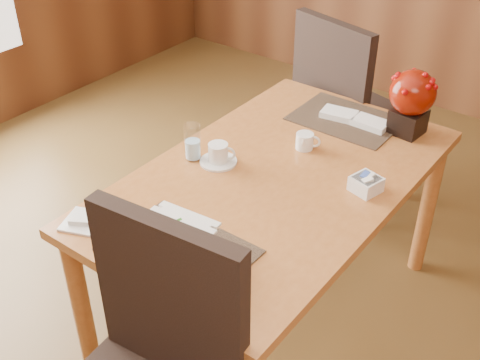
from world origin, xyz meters
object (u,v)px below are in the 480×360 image
Objects in this scene: water_glass at (193,142)px; berry_decor at (412,98)px; bread_plate at (84,222)px; sugar_caddy at (366,184)px; creamer_jug at (305,141)px; soup_setting at (170,245)px; dining_table at (275,196)px; coffee_cup at (218,155)px; far_chair at (345,104)px.

water_glass is 0.92m from berry_decor.
berry_decor reaches higher than bread_plate.
sugar_caddy is 1.00m from bread_plate.
soup_setting is at bearing -111.32° from creamer_jug.
bread_plate is at bearing -116.32° from berry_decor.
dining_table is 11.21× the size of bread_plate.
dining_table is 0.38m from water_glass.
bread_plate is (-0.36, -0.04, -0.05)m from soup_setting.
dining_table is 0.73m from bread_plate.
dining_table is at bearing -160.74° from sugar_caddy.
soup_setting is 2.14× the size of bread_plate.
coffee_cup is 1.53× the size of sugar_caddy.
water_glass is at bearing 87.14° from bread_plate.
far_chair is at bearing 88.48° from coffee_cup.
dining_table is at bearing 15.23° from coffee_cup.
soup_setting is at bearing -66.33° from coffee_cup.
dining_table is 0.27m from creamer_jug.
water_glass reaches higher than coffee_cup.
water_glass is at bearing -160.14° from coffee_cup.
dining_table is 16.22× the size of creamer_jug.
sugar_caddy is (0.55, 0.17, -0.01)m from coffee_cup.
sugar_caddy is (0.65, 0.21, -0.05)m from water_glass.
soup_setting is at bearing -102.07° from berry_decor.
bread_plate is (-0.61, -1.24, -0.16)m from berry_decor.
creamer_jug reaches higher than sugar_caddy.
berry_decor reaches higher than creamer_jug.
far_chair reaches higher than coffee_cup.
coffee_cup is 0.83m from berry_decor.
creamer_jug is 0.97× the size of sugar_caddy.
sugar_caddy reaches higher than dining_table.
coffee_cup is at bearing -126.15° from berry_decor.
dining_table is 10.00× the size of water_glass.
bread_plate is (-0.13, -0.57, -0.03)m from coffee_cup.
bread_plate is at bearing -178.46° from soup_setting.
far_chair reaches higher than soup_setting.
water_glass is 1.07m from far_chair.
soup_setting is 0.59m from water_glass.
creamer_jug is at bearing 118.96° from far_chair.
sugar_caddy is (0.32, 0.70, -0.02)m from soup_setting.
coffee_cup is 0.59m from bread_plate.
water_glass is at bearing -129.84° from berry_decor.
sugar_caddy is 0.71× the size of bread_plate.
coffee_cup reaches higher than dining_table.
bread_plate is at bearing -132.12° from sugar_caddy.
soup_setting is 0.82m from creamer_jug.
soup_setting is at bearing -114.31° from sugar_caddy.
far_chair is (-0.52, 0.83, -0.18)m from sugar_caddy.
sugar_caddy is at bearing 17.60° from coffee_cup.
water_glass is 1.62× the size of creamer_jug.
berry_decor is (0.49, 0.67, 0.12)m from coffee_cup.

